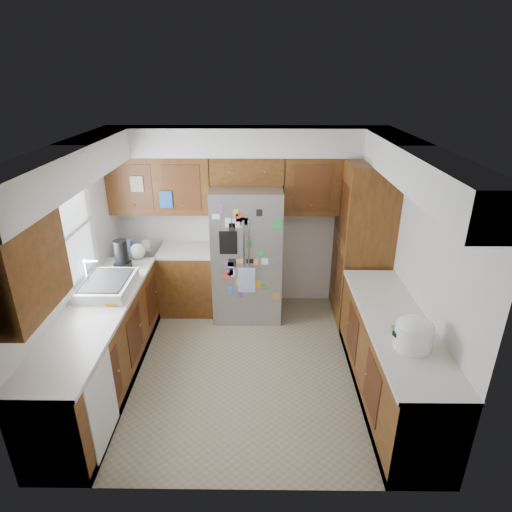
# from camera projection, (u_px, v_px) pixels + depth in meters

# --- Properties ---
(floor) EXTENTS (3.60, 3.60, 0.00)m
(floor) POSITION_uv_depth(u_px,v_px,m) (245.00, 365.00, 4.95)
(floor) COLOR gray
(floor) RESTS_ON ground
(room_shell) EXTENTS (3.64, 3.24, 2.52)m
(room_shell) POSITION_uv_depth(u_px,v_px,m) (234.00, 205.00, 4.56)
(room_shell) COLOR beige
(room_shell) RESTS_ON ground
(left_counter_run) EXTENTS (1.36, 3.20, 0.92)m
(left_counter_run) POSITION_uv_depth(u_px,v_px,m) (124.00, 332.00, 4.82)
(left_counter_run) COLOR #3E270C
(left_counter_run) RESTS_ON ground
(right_counter_run) EXTENTS (0.63, 2.25, 0.92)m
(right_counter_run) POSITION_uv_depth(u_px,v_px,m) (391.00, 362.00, 4.33)
(right_counter_run) COLOR #3E270C
(right_counter_run) RESTS_ON ground
(pantry) EXTENTS (0.60, 0.90, 2.15)m
(pantry) POSITION_uv_depth(u_px,v_px,m) (362.00, 243.00, 5.56)
(pantry) COLOR #3E270C
(pantry) RESTS_ON ground
(fridge) EXTENTS (0.90, 0.79, 1.80)m
(fridge) POSITION_uv_depth(u_px,v_px,m) (247.00, 253.00, 5.69)
(fridge) COLOR gray
(fridge) RESTS_ON ground
(bridge_cabinet) EXTENTS (0.96, 0.34, 0.35)m
(bridge_cabinet) POSITION_uv_depth(u_px,v_px,m) (247.00, 169.00, 5.47)
(bridge_cabinet) COLOR #3E270C
(bridge_cabinet) RESTS_ON fridge
(fridge_top_items) EXTENTS (0.52, 0.32, 0.28)m
(fridge_top_items) POSITION_uv_depth(u_px,v_px,m) (244.00, 145.00, 5.34)
(fridge_top_items) COLOR #1350AE
(fridge_top_items) RESTS_ON bridge_cabinet
(sink_assembly) EXTENTS (0.52, 0.71, 0.37)m
(sink_assembly) POSITION_uv_depth(u_px,v_px,m) (107.00, 285.00, 4.66)
(sink_assembly) COLOR silver
(sink_assembly) RESTS_ON left_counter_run
(left_counter_clutter) EXTENTS (0.37, 0.90, 0.38)m
(left_counter_clutter) POSITION_uv_depth(u_px,v_px,m) (128.00, 253.00, 5.31)
(left_counter_clutter) COLOR black
(left_counter_clutter) RESTS_ON left_counter_run
(rice_cooker) EXTENTS (0.34, 0.33, 0.29)m
(rice_cooker) POSITION_uv_depth(u_px,v_px,m) (414.00, 332.00, 3.67)
(rice_cooker) COLOR white
(rice_cooker) RESTS_ON right_counter_run
(paper_towel) EXTENTS (0.12, 0.12, 0.27)m
(paper_towel) POSITION_uv_depth(u_px,v_px,m) (411.00, 331.00, 3.72)
(paper_towel) COLOR white
(paper_towel) RESTS_ON right_counter_run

